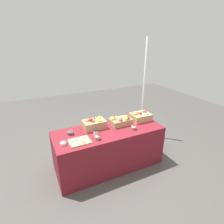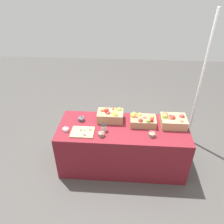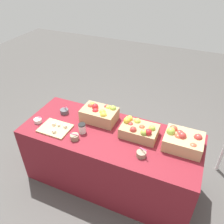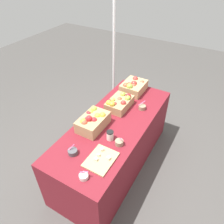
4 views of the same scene
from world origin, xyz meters
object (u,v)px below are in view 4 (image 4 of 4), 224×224
at_px(apple_crate_left, 134,86).
at_px(sample_bowl_near, 73,152).
at_px(sample_bowl_mid, 142,107).
at_px(sample_bowl_far, 84,176).
at_px(cutting_board_front, 101,159).
at_px(tent_pole, 114,46).
at_px(sample_bowl_extra, 119,142).
at_px(apple_crate_middle, 119,103).
at_px(coffee_cup, 110,135).
at_px(apple_crate_right, 93,121).

bearing_deg(apple_crate_left, sample_bowl_near, 179.09).
height_order(sample_bowl_mid, sample_bowl_far, sample_bowl_mid).
height_order(cutting_board_front, sample_bowl_far, sample_bowl_far).
distance_m(cutting_board_front, tent_pole, 2.00).
bearing_deg(sample_bowl_far, tent_pole, 22.46).
relative_size(sample_bowl_near, sample_bowl_extra, 1.02).
relative_size(cutting_board_front, sample_bowl_extra, 3.18).
relative_size(apple_crate_left, apple_crate_middle, 0.98).
bearing_deg(apple_crate_left, sample_bowl_far, -171.07).
bearing_deg(apple_crate_middle, coffee_cup, -161.07).
bearing_deg(tent_pole, sample_bowl_extra, -148.55).
distance_m(sample_bowl_near, sample_bowl_mid, 1.08).
bearing_deg(sample_bowl_near, apple_crate_right, 6.52).
relative_size(apple_crate_right, sample_bowl_mid, 3.65).
xyz_separation_m(apple_crate_left, sample_bowl_far, (-1.54, -0.24, -0.06)).
bearing_deg(sample_bowl_far, coffee_cup, 4.54).
bearing_deg(apple_crate_right, sample_bowl_near, -173.48).
height_order(sample_bowl_far, coffee_cup, coffee_cup).
bearing_deg(apple_crate_middle, tent_pole, 33.17).
distance_m(sample_bowl_mid, sample_bowl_extra, 0.69).
xyz_separation_m(sample_bowl_extra, tent_pole, (1.49, 0.91, 0.36)).
bearing_deg(sample_bowl_mid, apple_crate_right, 149.60).
distance_m(cutting_board_front, sample_bowl_far, 0.25).
bearing_deg(tent_pole, apple_crate_left, -128.78).
xyz_separation_m(apple_crate_left, tent_pole, (0.47, 0.59, 0.31)).
xyz_separation_m(apple_crate_left, sample_bowl_near, (-1.36, 0.02, -0.05)).
relative_size(apple_crate_left, coffee_cup, 3.35).
xyz_separation_m(cutting_board_front, coffee_cup, (0.29, 0.07, 0.04)).
height_order(apple_crate_middle, sample_bowl_far, apple_crate_middle).
relative_size(apple_crate_middle, coffee_cup, 3.44).
xyz_separation_m(sample_bowl_far, coffee_cup, (0.54, 0.04, 0.03)).
bearing_deg(apple_crate_middle, cutting_board_front, -163.03).
xyz_separation_m(apple_crate_middle, coffee_cup, (-0.56, -0.19, -0.02)).
bearing_deg(coffee_cup, sample_bowl_near, 148.83).
distance_m(sample_bowl_mid, tent_pole, 1.24).
bearing_deg(apple_crate_left, apple_crate_middle, -178.94).
bearing_deg(tent_pole, sample_bowl_near, -162.79).
xyz_separation_m(apple_crate_left, sample_bowl_extra, (-1.02, -0.32, -0.05)).
xyz_separation_m(sample_bowl_far, tent_pole, (2.01, 0.83, 0.37)).
relative_size(sample_bowl_extra, tent_pole, 0.04).
xyz_separation_m(apple_crate_left, apple_crate_right, (-0.92, 0.07, 0.01)).
height_order(sample_bowl_near, sample_bowl_mid, sample_bowl_mid).
height_order(sample_bowl_extra, coffee_cup, coffee_cup).
relative_size(cutting_board_front, coffee_cup, 2.97).
distance_m(apple_crate_right, sample_bowl_mid, 0.70).
relative_size(apple_crate_middle, cutting_board_front, 1.16).
xyz_separation_m(coffee_cup, tent_pole, (1.47, 0.79, 0.33)).
height_order(cutting_board_front, coffee_cup, coffee_cup).
height_order(apple_crate_left, sample_bowl_mid, apple_crate_left).
xyz_separation_m(sample_bowl_near, tent_pole, (1.83, 0.57, 0.36)).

